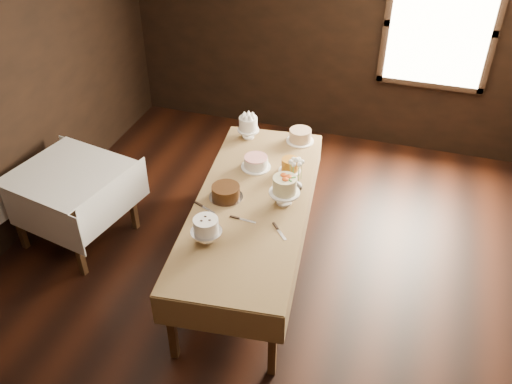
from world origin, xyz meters
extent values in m
cube|color=black|center=(0.00, 0.00, 0.00)|extent=(5.00, 6.00, 0.01)
cube|color=black|center=(0.00, 3.00, 1.40)|extent=(5.00, 0.02, 2.80)
cube|color=#FFEABF|center=(1.30, 2.94, 1.60)|extent=(1.10, 0.05, 1.30)
cube|color=#3D2716|center=(-0.33, -0.94, 0.36)|extent=(0.07, 0.07, 0.72)
cube|color=#3D2716|center=(-0.59, 1.40, 0.36)|extent=(0.07, 0.07, 0.72)
cube|color=#3D2716|center=(0.47, -0.85, 0.36)|extent=(0.07, 0.07, 0.72)
cube|color=#3D2716|center=(0.21, 1.49, 0.36)|extent=(0.07, 0.07, 0.72)
cube|color=#3D2716|center=(-0.06, 0.28, 0.76)|extent=(1.20, 2.57, 0.04)
cube|color=#A17F51|center=(-0.06, 0.28, 0.78)|extent=(1.26, 2.64, 0.01)
cube|color=#3D2716|center=(-2.34, -0.18, 0.39)|extent=(0.07, 0.07, 0.77)
cube|color=#3D2716|center=(-2.19, 0.59, 0.39)|extent=(0.07, 0.07, 0.77)
cube|color=#3D2716|center=(-1.57, -0.33, 0.39)|extent=(0.07, 0.07, 0.77)
cube|color=#3D2716|center=(-1.42, 0.44, 0.39)|extent=(0.07, 0.07, 0.77)
cube|color=#3D2716|center=(-1.88, 0.13, 0.79)|extent=(1.04, 1.04, 0.04)
cube|color=white|center=(-1.88, 0.13, 0.82)|extent=(1.14, 1.14, 0.01)
cylinder|color=white|center=(-0.44, 1.32, 0.84)|extent=(0.23, 0.23, 0.11)
cylinder|color=white|center=(-0.44, 1.32, 0.97)|extent=(0.27, 0.27, 0.13)
cylinder|color=white|center=(0.10, 1.41, 0.79)|extent=(0.29, 0.29, 0.01)
cylinder|color=#D7B78F|center=(0.10, 1.41, 0.86)|extent=(0.32, 0.32, 0.12)
cylinder|color=white|center=(-0.19, 0.80, 0.79)|extent=(0.29, 0.29, 0.01)
cylinder|color=white|center=(-0.19, 0.80, 0.85)|extent=(0.32, 0.32, 0.10)
cylinder|color=white|center=(0.14, 0.83, 0.79)|extent=(0.22, 0.22, 0.01)
cylinder|color=#B46D19|center=(0.14, 0.83, 0.86)|extent=(0.19, 0.19, 0.13)
cylinder|color=silver|center=(-0.30, 0.25, 0.79)|extent=(0.31, 0.31, 0.01)
cylinder|color=#3C200C|center=(-0.30, 0.25, 0.85)|extent=(0.33, 0.33, 0.11)
cylinder|color=white|center=(0.22, 0.33, 0.85)|extent=(0.28, 0.28, 0.13)
cylinder|color=beige|center=(0.22, 0.33, 1.00)|extent=(0.27, 0.27, 0.15)
cylinder|color=silver|center=(-0.25, -0.36, 0.85)|extent=(0.26, 0.26, 0.12)
cylinder|color=white|center=(-0.25, -0.36, 0.97)|extent=(0.22, 0.22, 0.12)
cube|color=silver|center=(-0.01, -0.01, 0.79)|extent=(0.24, 0.04, 0.01)
cube|color=silver|center=(0.32, -0.10, 0.79)|extent=(0.18, 0.20, 0.01)
cube|color=silver|center=(0.20, 0.60, 0.79)|extent=(0.12, 0.23, 0.01)
cube|color=silver|center=(-0.39, 0.03, 0.79)|extent=(0.23, 0.12, 0.01)
imported|color=#2D2823|center=(0.27, 0.53, 0.86)|extent=(0.19, 0.19, 0.14)
camera|label=1|loc=(1.16, -3.46, 3.78)|focal=38.60mm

